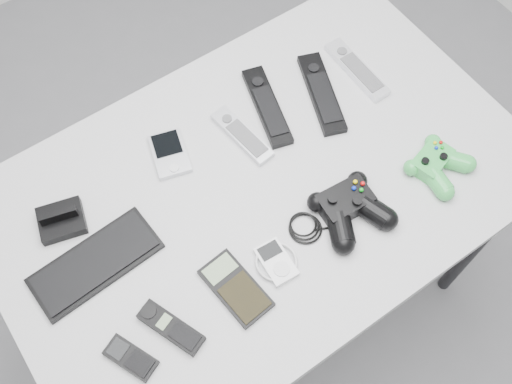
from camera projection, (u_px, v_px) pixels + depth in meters
floor at (237, 305)px, 2.04m from camera, size 3.50×3.50×0.00m
desk at (261, 199)px, 1.41m from camera, size 1.20×0.77×0.81m
pda_keyboard at (95, 263)px, 1.25m from camera, size 0.28×0.13×0.02m
dock_bracket at (60, 218)px, 1.28m from camera, size 0.12×0.11×0.05m
pda at (170, 154)px, 1.37m from camera, size 0.11×0.13×0.02m
remote_silver_a at (242, 135)px, 1.39m from camera, size 0.06×0.18×0.02m
remote_black_a at (267, 106)px, 1.43m from camera, size 0.11×0.24×0.02m
remote_black_b at (322, 93)px, 1.45m from camera, size 0.14×0.24×0.02m
remote_silver_b at (357, 69)px, 1.48m from camera, size 0.05×0.20×0.02m
mobile_phone at (131, 358)px, 1.16m from camera, size 0.08×0.11×0.02m
cordless_handset at (171, 327)px, 1.18m from camera, size 0.09×0.15×0.02m
calculator at (236, 288)px, 1.22m from camera, size 0.09×0.16×0.02m
mp3_player at (276, 262)px, 1.25m from camera, size 0.10×0.10×0.02m
controller_black at (349, 207)px, 1.29m from camera, size 0.29×0.19×0.05m
controller_green at (437, 163)px, 1.34m from camera, size 0.17×0.17×0.05m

